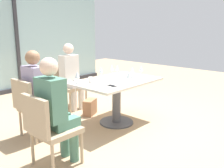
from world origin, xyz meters
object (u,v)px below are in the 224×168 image
Objects in this scene: wine_glass_4 at (141,68)px; wine_glass_5 at (132,70)px; wine_glass_6 at (117,68)px; handbag_0 at (90,107)px; chair_side_end at (48,127)px; dining_table_main at (117,91)px; chair_far_left at (33,105)px; wine_glass_2 at (101,70)px; person_side_end at (56,107)px; wine_glass_3 at (129,75)px; person_near_window at (71,73)px; cell_phone_on_table at (112,86)px; wine_glass_1 at (77,75)px; coffee_cup at (91,80)px; person_far_left at (39,89)px; chair_near_window at (68,83)px; wine_glass_0 at (112,68)px.

wine_glass_5 is (-0.22, 0.02, 0.00)m from wine_glass_4.
wine_glass_6 is 0.87m from handbag_0.
wine_glass_4 is at bearing 6.81° from chair_side_end.
dining_table_main is 1.58× the size of chair_far_left.
wine_glass_2 is at bearing 98.25° from dining_table_main.
person_side_end is 1.52m from wine_glass_2.
dining_table_main is 0.75m from handbag_0.
wine_glass_3 is 1.00× the size of wine_glass_6.
person_side_end is (-1.41, -1.49, 0.00)m from person_near_window.
person_near_window reaches higher than dining_table_main.
wine_glass_4 is 1.16m from handbag_0.
person_side_end is 1.07m from cell_phone_on_table.
chair_side_end is at bearing 180.00° from person_side_end.
wine_glass_1 is 0.57m from cell_phone_on_table.
chair_far_left is 1.15m from cell_phone_on_table.
cell_phone_on_table is (-0.30, -0.52, -0.13)m from wine_glass_2.
dining_table_main is 0.49m from wine_glass_6.
dining_table_main is 0.71m from wine_glass_1.
wine_glass_1 is 1.00× the size of wine_glass_3.
chair_side_end is at bearing -173.19° from wine_glass_4.
coffee_cup is at bearing 26.53° from person_side_end.
wine_glass_1 is at bearing 36.53° from person_side_end.
wine_glass_1 is (0.95, 0.62, 0.37)m from chair_side_end.
person_near_window is 0.86m from wine_glass_2.
dining_table_main is 1.09× the size of person_near_window.
chair_side_end is at bearing -135.60° from person_near_window.
wine_glass_4 is at bearing 7.18° from person_side_end.
person_far_left is 8.75× the size of cell_phone_on_table.
wine_glass_5 is 1.28× the size of cell_phone_on_table.
chair_far_left is at bearing 170.80° from wine_glass_2.
chair_near_window is 4.70× the size of wine_glass_4.
chair_near_window is 4.70× the size of wine_glass_5.
wine_glass_3 is 2.06× the size of coffee_cup.
handbag_0 is (1.50, 0.96, -0.36)m from chair_side_end.
cell_phone_on_table is at bearing -167.56° from wine_glass_5.
dining_table_main is 7.44× the size of wine_glass_2.
person_near_window and person_far_left have the same top height.
wine_glass_0 is 1.00× the size of wine_glass_5.
wine_glass_1 is at bearing -21.26° from person_far_left.
wine_glass_1 is at bearing -173.24° from handbag_0.
person_far_left reaches higher than coffee_cup.
chair_side_end is 0.69× the size of person_near_window.
wine_glass_0 is 1.00× the size of wine_glass_6.
wine_glass_4 is 1.00× the size of wine_glass_6.
wine_glass_2 reaches higher than chair_side_end.
person_side_end reaches higher than chair_near_window.
chair_side_end is 1.90m from wine_glass_5.
person_far_left is at bearing 145.13° from cell_phone_on_table.
wine_glass_0 is at bearing -71.05° from person_near_window.
chair_side_end is 4.70× the size of wine_glass_3.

